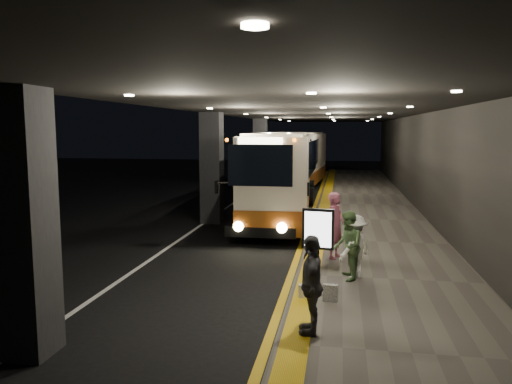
% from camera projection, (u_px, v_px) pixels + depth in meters
% --- Properties ---
extents(ground, '(90.00, 90.00, 0.00)m').
position_uv_depth(ground, '(226.00, 247.00, 15.93)').
color(ground, black).
extents(lane_line_white, '(0.12, 50.00, 0.01)m').
position_uv_depth(lane_line_white, '(212.00, 218.00, 21.12)').
color(lane_line_white, silver).
rests_on(lane_line_white, ground).
extents(kerb_stripe_yellow, '(0.18, 50.00, 0.01)m').
position_uv_depth(kerb_stripe_yellow, '(310.00, 221.00, 20.43)').
color(kerb_stripe_yellow, gold).
rests_on(kerb_stripe_yellow, ground).
extents(sidewalk, '(4.50, 50.00, 0.15)m').
position_uv_depth(sidewalk, '(370.00, 221.00, 20.02)').
color(sidewalk, '#514C44').
rests_on(sidewalk, ground).
extents(tactile_strip, '(0.50, 50.00, 0.01)m').
position_uv_depth(tactile_strip, '(322.00, 218.00, 20.33)').
color(tactile_strip, gold).
rests_on(tactile_strip, sidewalk).
extents(terminal_wall, '(0.10, 50.00, 6.00)m').
position_uv_depth(terminal_wall, '(431.00, 148.00, 19.28)').
color(terminal_wall, black).
rests_on(terminal_wall, ground).
extents(support_columns, '(0.80, 24.80, 4.40)m').
position_uv_depth(support_columns, '(212.00, 168.00, 19.82)').
color(support_columns, black).
rests_on(support_columns, ground).
extents(canopy, '(9.00, 50.00, 0.40)m').
position_uv_depth(canopy, '(315.00, 107.00, 19.83)').
color(canopy, black).
rests_on(canopy, support_columns).
extents(coach_main, '(2.92, 11.31, 3.50)m').
position_uv_depth(coach_main, '(281.00, 179.00, 20.90)').
color(coach_main, beige).
rests_on(coach_main, ground).
extents(coach_second, '(2.99, 11.08, 3.44)m').
position_uv_depth(coach_second, '(299.00, 163.00, 31.25)').
color(coach_second, beige).
rests_on(coach_second, ground).
extents(passenger_boarding, '(0.66, 0.79, 1.85)m').
position_uv_depth(passenger_boarding, '(336.00, 225.00, 13.87)').
color(passenger_boarding, '#AE516C').
rests_on(passenger_boarding, sidewalk).
extents(passenger_waiting_green, '(0.58, 0.86, 1.66)m').
position_uv_depth(passenger_waiting_green, '(348.00, 246.00, 11.85)').
color(passenger_waiting_green, '#4A693A').
rests_on(passenger_waiting_green, sidewalk).
extents(passenger_waiting_white, '(1.00, 1.06, 1.54)m').
position_uv_depth(passenger_waiting_white, '(355.00, 247.00, 12.00)').
color(passenger_waiting_white, white).
rests_on(passenger_waiting_white, sidewalk).
extents(passenger_waiting_grey, '(0.60, 1.07, 1.77)m').
position_uv_depth(passenger_waiting_grey, '(311.00, 284.00, 8.72)').
color(passenger_waiting_grey, '#535258').
rests_on(passenger_waiting_grey, sidewalk).
extents(bag_polka, '(0.31, 0.16, 0.37)m').
position_uv_depth(bag_polka, '(330.00, 293.00, 10.42)').
color(bag_polka, black).
rests_on(bag_polka, sidewalk).
extents(bag_plain, '(0.25, 0.17, 0.29)m').
position_uv_depth(bag_plain, '(304.00, 291.00, 10.65)').
color(bag_plain, beige).
rests_on(bag_plain, sidewalk).
extents(info_sign, '(0.79, 0.22, 1.65)m').
position_uv_depth(info_sign, '(318.00, 230.00, 12.26)').
color(info_sign, black).
rests_on(info_sign, sidewalk).
extents(stanchion_post, '(0.05, 0.05, 1.03)m').
position_uv_depth(stanchion_post, '(309.00, 244.00, 13.45)').
color(stanchion_post, black).
rests_on(stanchion_post, sidewalk).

